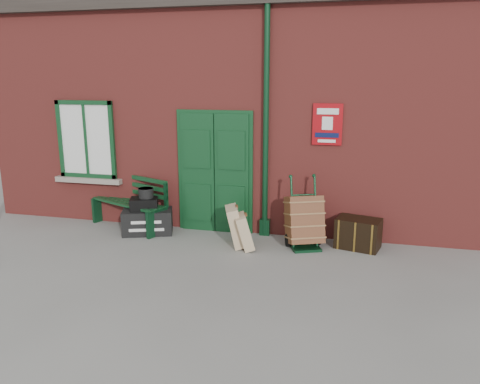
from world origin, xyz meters
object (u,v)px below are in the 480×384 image
(porter_trolley, at_px, (304,221))
(dark_trunk, at_px, (358,233))
(bench, at_px, (131,201))
(houdini_trunk, at_px, (148,222))

(porter_trolley, xyz_separation_m, dark_trunk, (0.90, 0.16, -0.21))
(porter_trolley, bearing_deg, bench, 152.11)
(bench, height_order, dark_trunk, bench)
(bench, relative_size, porter_trolley, 1.43)
(houdini_trunk, bearing_deg, dark_trunk, -17.38)
(bench, height_order, porter_trolley, porter_trolley)
(houdini_trunk, bearing_deg, bench, 126.99)
(bench, xyz_separation_m, dark_trunk, (4.26, -0.16, -0.26))
(dark_trunk, bearing_deg, houdini_trunk, -163.61)
(dark_trunk, bearing_deg, bench, -167.96)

